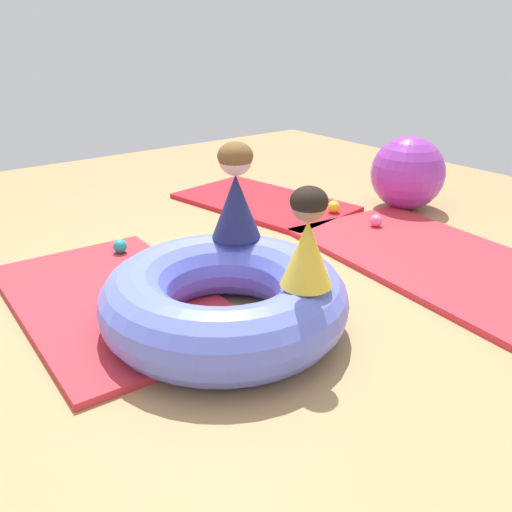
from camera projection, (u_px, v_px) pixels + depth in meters
ground_plane at (220, 316)px, 2.97m from camera, size 8.00×8.00×0.00m
gym_mat_near_right at (436, 259)px, 3.64m from camera, size 1.99×1.27×0.04m
gym_mat_near_left at (263, 202)px, 4.79m from camera, size 1.61×1.09×0.04m
gym_mat_front at (114, 300)px, 3.11m from camera, size 1.68×1.06×0.04m
inflatable_cushion at (224, 300)px, 2.77m from camera, size 1.24×1.24×0.35m
child_in_yellow at (308, 239)px, 2.44m from camera, size 0.29×0.29×0.46m
child_in_navy at (236, 192)px, 3.00m from camera, size 0.30×0.30×0.53m
play_ball_yellow at (334, 207)px, 4.45m from camera, size 0.10×0.10×0.10m
play_ball_orange at (159, 295)px, 3.02m from camera, size 0.09×0.09×0.09m
play_ball_pink at (376, 221)px, 4.15m from camera, size 0.09×0.09×0.09m
play_ball_teal at (120, 246)px, 3.67m from camera, size 0.09×0.09×0.09m
exercise_ball_large at (408, 173)px, 4.58m from camera, size 0.60×0.60×0.60m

